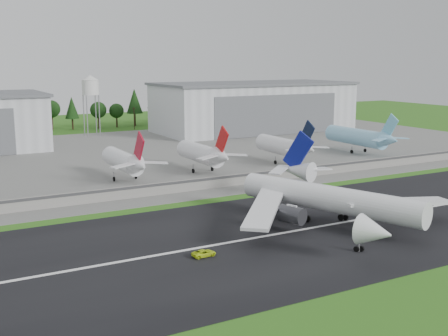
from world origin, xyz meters
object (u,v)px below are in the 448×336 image
ground_vehicle (204,253)px  parked_jet_red_a (126,161)px  parked_jet_red_b (205,154)px  parked_jet_navy (286,147)px  parked_jet_skyblue (362,137)px  main_airliner (330,205)px

ground_vehicle → parked_jet_red_a: bearing=-10.1°
parked_jet_red_b → parked_jet_navy: size_ratio=1.00×
parked_jet_red_b → parked_jet_navy: (32.30, 0.01, 0.05)m
parked_jet_red_b → parked_jet_skyblue: bearing=4.0°
ground_vehicle → parked_jet_red_b: 80.37m
ground_vehicle → parked_jet_skyblue: (108.40, 76.48, 5.79)m
parked_jet_red_a → parked_jet_navy: 59.11m
ground_vehicle → parked_jet_red_b: size_ratio=0.15×
main_airliner → parked_jet_navy: (35.11, 67.00, 1.49)m
ground_vehicle → parked_jet_skyblue: 132.79m
parked_jet_red_a → ground_vehicle: bearing=-97.6°
parked_jet_red_a → parked_jet_red_b: bearing=0.0°
main_airliner → parked_jet_navy: size_ratio=1.83×
main_airliner → parked_jet_navy: 75.65m
parked_jet_red_b → ground_vehicle: bearing=-117.0°
ground_vehicle → parked_jet_skyblue: parked_jet_skyblue is taller
parked_jet_navy → parked_jet_skyblue: parked_jet_skyblue is taller
parked_jet_red_b → parked_jet_skyblue: (72.02, 5.03, 0.22)m
parked_jet_red_a → parked_jet_skyblue: size_ratio=0.84×
ground_vehicle → parked_jet_red_b: parked_jet_red_b is taller
parked_jet_navy → parked_jet_skyblue: (39.72, 5.03, 0.17)m
parked_jet_red_a → parked_jet_red_b: parked_jet_red_b is taller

